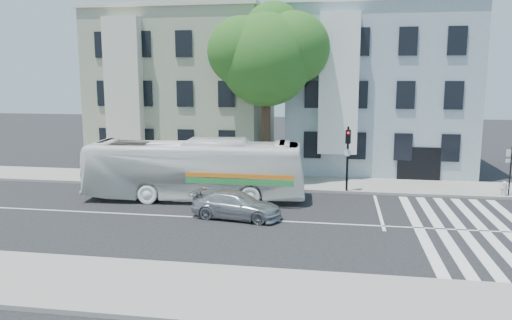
% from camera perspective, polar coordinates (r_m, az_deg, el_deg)
% --- Properties ---
extents(ground, '(120.00, 120.00, 0.00)m').
position_cam_1_polar(ground, '(23.17, -2.02, -6.78)').
color(ground, black).
rests_on(ground, ground).
extents(sidewalk_far, '(80.00, 4.00, 0.15)m').
position_cam_1_polar(sidewalk_far, '(30.79, 0.97, -2.54)').
color(sidewalk_far, gray).
rests_on(sidewalk_far, ground).
extents(sidewalk_near, '(80.00, 4.00, 0.15)m').
position_cam_1_polar(sidewalk_near, '(15.85, -8.05, -14.46)').
color(sidewalk_near, gray).
rests_on(sidewalk_near, ground).
extents(building_left, '(12.00, 10.00, 11.00)m').
position_cam_1_polar(building_left, '(38.55, -7.84, 7.92)').
color(building_left, '#9BA086').
rests_on(building_left, ground).
extents(building_right, '(12.00, 10.00, 11.00)m').
position_cam_1_polar(building_right, '(36.88, 13.60, 7.68)').
color(building_right, '#8E9EA9').
rests_on(building_right, ground).
extents(street_tree, '(7.30, 5.90, 11.10)m').
position_cam_1_polar(street_tree, '(30.87, 1.34, 11.97)').
color(street_tree, '#2D2116').
rests_on(street_tree, ground).
extents(bus, '(3.71, 11.84, 3.24)m').
position_cam_1_polar(bus, '(26.71, -7.00, -1.08)').
color(bus, white).
rests_on(bus, ground).
extents(sedan, '(2.38, 4.46, 1.23)m').
position_cam_1_polar(sedan, '(23.20, -2.25, -5.18)').
color(sedan, '#B7BABF').
rests_on(sedan, ground).
extents(hedge, '(8.23, 3.86, 0.70)m').
position_cam_1_polar(hedge, '(30.34, -9.48, -2.03)').
color(hedge, '#1B551C').
rests_on(hedge, sidewalk_far).
extents(traffic_signal, '(0.38, 0.52, 3.78)m').
position_cam_1_polar(traffic_signal, '(28.10, 10.44, 1.05)').
color(traffic_signal, black).
rests_on(traffic_signal, ground).
extents(fire_hydrant, '(0.46, 0.30, 0.80)m').
position_cam_1_polar(fire_hydrant, '(30.04, 26.50, -2.92)').
color(fire_hydrant, silver).
rests_on(fire_hydrant, sidewalk_far).
extents(far_sign_pole, '(0.49, 0.17, 2.69)m').
position_cam_1_polar(far_sign_pole, '(30.03, 27.09, -0.47)').
color(far_sign_pole, black).
rests_on(far_sign_pole, sidewalk_far).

